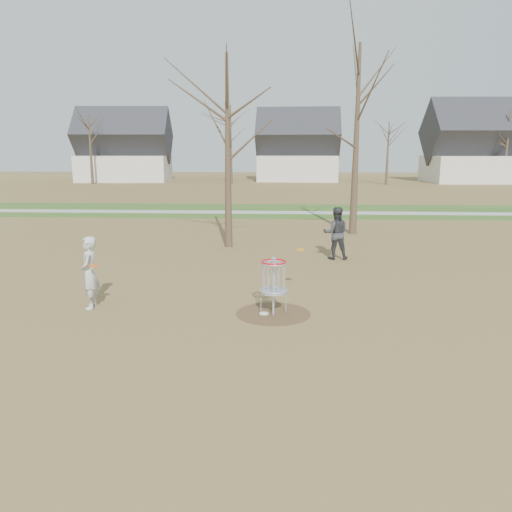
{
  "coord_description": "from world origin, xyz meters",
  "views": [
    {
      "loc": [
        0.21,
        -11.48,
        3.86
      ],
      "look_at": [
        -0.5,
        1.5,
        1.1
      ],
      "focal_mm": 35.0,
      "sensor_mm": 36.0,
      "label": 1
    }
  ],
  "objects_px": {
    "player_standing": "(89,273)",
    "disc_grounded": "(264,313)",
    "player_throwing": "(336,233)",
    "disc_golf_basket": "(274,277)"
  },
  "relations": [
    {
      "from": "player_standing",
      "to": "disc_grounded",
      "type": "height_order",
      "value": "player_standing"
    },
    {
      "from": "player_throwing",
      "to": "disc_grounded",
      "type": "relative_size",
      "value": 8.58
    },
    {
      "from": "player_standing",
      "to": "disc_grounded",
      "type": "distance_m",
      "value": 4.43
    },
    {
      "from": "player_throwing",
      "to": "disc_grounded",
      "type": "bearing_deg",
      "value": 69.41
    },
    {
      "from": "player_throwing",
      "to": "disc_golf_basket",
      "type": "bearing_deg",
      "value": 71.04
    },
    {
      "from": "player_standing",
      "to": "player_throwing",
      "type": "distance_m",
      "value": 9.05
    },
    {
      "from": "player_standing",
      "to": "player_throwing",
      "type": "relative_size",
      "value": 0.95
    },
    {
      "from": "player_standing",
      "to": "disc_golf_basket",
      "type": "relative_size",
      "value": 1.33
    },
    {
      "from": "disc_grounded",
      "to": "player_throwing",
      "type": "bearing_deg",
      "value": 69.97
    },
    {
      "from": "player_standing",
      "to": "disc_grounded",
      "type": "xyz_separation_m",
      "value": [
        4.33,
        -0.29,
        -0.88
      ]
    }
  ]
}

